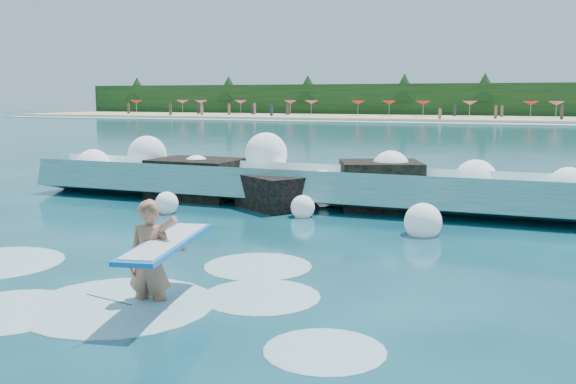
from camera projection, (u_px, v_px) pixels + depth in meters
name	position (u px, v px, depth m)	size (l,w,h in m)	color
ground	(173.00, 266.00, 11.91)	(200.00, 200.00, 0.00)	#072E3B
beach	(495.00, 119.00, 83.44)	(140.00, 20.00, 0.40)	tan
wet_band	(488.00, 123.00, 73.37)	(140.00, 5.00, 0.08)	silver
treeline	(501.00, 101.00, 92.27)	(140.00, 4.00, 5.00)	black
breaking_wave	(299.00, 186.00, 18.84)	(16.97, 2.69, 1.46)	teal
rock_cluster	(275.00, 187.00, 18.87)	(8.39, 3.62, 1.54)	black
surfer_with_board	(154.00, 259.00, 9.61)	(1.23, 3.06, 1.93)	#AA6B4F
wave_spray	(283.00, 171.00, 18.80)	(15.53, 4.71, 2.16)	white
surf_foam	(110.00, 290.00, 10.45)	(9.26, 5.77, 0.15)	silver
beach_umbrellas	(497.00, 103.00, 84.66)	(113.35, 6.84, 0.50)	red
beachgoers	(541.00, 114.00, 77.12)	(104.39, 12.53, 1.93)	#3F332D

